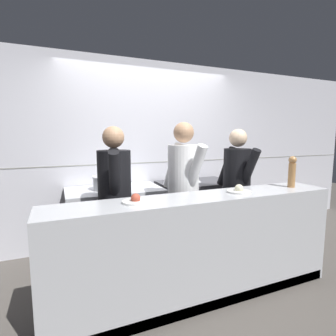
{
  "coord_description": "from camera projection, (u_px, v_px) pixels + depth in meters",
  "views": [
    {
      "loc": [
        -1.25,
        -2.37,
        1.55
      ],
      "look_at": [
        -0.02,
        0.55,
        1.15
      ],
      "focal_mm": 28.0,
      "sensor_mm": 36.0,
      "label": 1
    }
  ],
  "objects": [
    {
      "name": "ground_plane",
      "position": [
        189.0,
        279.0,
        2.84
      ],
      "size": [
        14.0,
        14.0,
        0.0
      ],
      "primitive_type": "plane",
      "color": "#4C4742"
    },
    {
      "name": "wall_back_tiled",
      "position": [
        150.0,
        152.0,
        3.85
      ],
      "size": [
        8.0,
        0.06,
        2.6
      ],
      "color": "silver",
      "rests_on": "ground_plane"
    },
    {
      "name": "oven_range",
      "position": [
        115.0,
        222.0,
        3.36
      ],
      "size": [
        1.18,
        0.71,
        0.88
      ],
      "color": "#232326",
      "rests_on": "ground_plane"
    },
    {
      "name": "prep_counter",
      "position": [
        196.0,
        212.0,
        3.81
      ],
      "size": [
        1.05,
        0.65,
        0.88
      ],
      "color": "#38383D",
      "rests_on": "ground_plane"
    },
    {
      "name": "pass_counter",
      "position": [
        201.0,
        248.0,
        2.46
      ],
      "size": [
        2.8,
        0.45,
        0.99
      ],
      "color": "#B7BABF",
      "rests_on": "ground_plane"
    },
    {
      "name": "stock_pot",
      "position": [
        107.0,
        182.0,
        3.25
      ],
      "size": [
        0.35,
        0.35,
        0.17
      ],
      "color": "#B7BABF",
      "rests_on": "oven_range"
    },
    {
      "name": "mixing_bowl_steel",
      "position": [
        193.0,
        179.0,
        3.76
      ],
      "size": [
        0.22,
        0.22,
        0.08
      ],
      "color": "#B7BABF",
      "rests_on": "prep_counter"
    },
    {
      "name": "plated_dish_main",
      "position": [
        136.0,
        200.0,
        2.17
      ],
      "size": [
        0.23,
        0.23,
        0.08
      ],
      "color": "white",
      "rests_on": "pass_counter"
    },
    {
      "name": "plated_dish_appetiser",
      "position": [
        239.0,
        190.0,
        2.56
      ],
      "size": [
        0.24,
        0.24,
        0.08
      ],
      "color": "white",
      "rests_on": "pass_counter"
    },
    {
      "name": "pepper_mill",
      "position": [
        292.0,
        171.0,
        2.8
      ],
      "size": [
        0.08,
        0.08,
        0.34
      ],
      "color": "#AD7A47",
      "rests_on": "pass_counter"
    },
    {
      "name": "chef_head_cook",
      "position": [
        115.0,
        198.0,
        2.66
      ],
      "size": [
        0.39,
        0.72,
        1.64
      ],
      "rotation": [
        0.0,
        0.0,
        -0.2
      ],
      "color": "black",
      "rests_on": "ground_plane"
    },
    {
      "name": "chef_sous",
      "position": [
        183.0,
        190.0,
        2.91
      ],
      "size": [
        0.4,
        0.74,
        1.69
      ],
      "rotation": [
        0.0,
        0.0,
        0.18
      ],
      "color": "black",
      "rests_on": "ground_plane"
    },
    {
      "name": "chef_line",
      "position": [
        236.0,
        188.0,
        3.22
      ],
      "size": [
        0.36,
        0.71,
        1.62
      ],
      "rotation": [
        0.0,
        0.0,
        0.08
      ],
      "color": "black",
      "rests_on": "ground_plane"
    }
  ]
}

